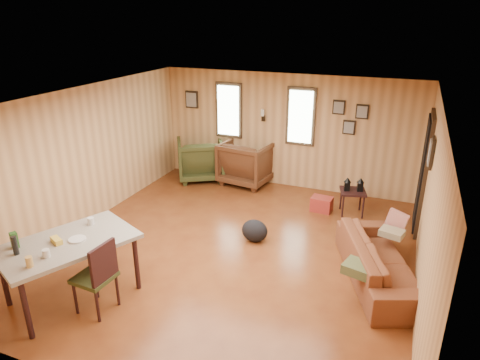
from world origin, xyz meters
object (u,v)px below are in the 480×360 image
at_px(side_table, 353,189).
at_px(recliner_brown, 247,160).
at_px(dining_table, 67,247).
at_px(end_table, 230,165).
at_px(sofa, 381,255).
at_px(recliner_green, 200,157).

bearing_deg(side_table, recliner_brown, 162.95).
bearing_deg(dining_table, recliner_brown, 106.72).
xyz_separation_m(recliner_brown, end_table, (-0.44, 0.05, -0.17)).
xyz_separation_m(sofa, dining_table, (-3.71, -1.92, 0.36)).
relative_size(recliner_brown, end_table, 1.67).
relative_size(recliner_brown, side_table, 1.45).
distance_m(end_table, dining_table, 4.74).
xyz_separation_m(sofa, recliner_brown, (-3.05, 2.75, 0.12)).
xyz_separation_m(end_table, side_table, (2.81, -0.78, 0.14)).
bearing_deg(end_table, recliner_green, -163.90).
bearing_deg(recliner_brown, end_table, 1.30).
distance_m(recliner_green, dining_table, 4.56).
bearing_deg(recliner_brown, sofa, 145.43).
bearing_deg(end_table, recliner_brown, -6.16).
bearing_deg(dining_table, recliner_green, 120.02).
xyz_separation_m(side_table, dining_table, (-3.03, -3.95, 0.27)).
relative_size(end_table, dining_table, 0.33).
distance_m(side_table, dining_table, 4.98).
bearing_deg(sofa, end_table, 29.39).
height_order(recliner_brown, dining_table, dining_table).
relative_size(sofa, end_table, 3.26).
bearing_deg(recliner_green, dining_table, 64.30).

